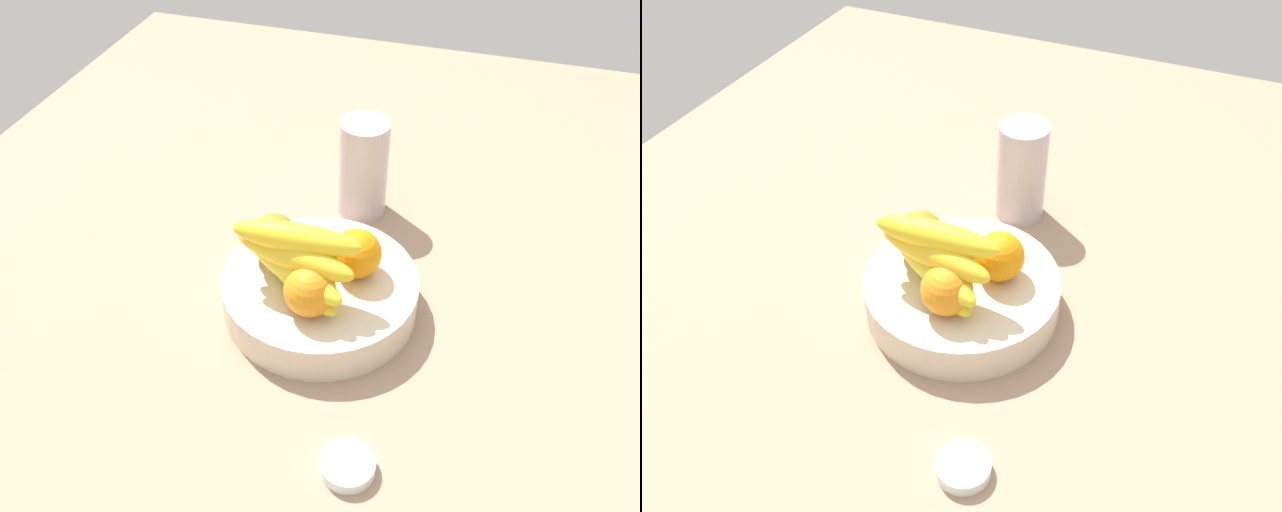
{
  "view_description": "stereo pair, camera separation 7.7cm",
  "coord_description": "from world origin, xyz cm",
  "views": [
    {
      "loc": [
        -63.46,
        -22.16,
        68.94
      ],
      "look_at": [
        0.94,
        -2.32,
        9.48
      ],
      "focal_mm": 38.15,
      "sensor_mm": 36.0,
      "label": 1
    },
    {
      "loc": [
        -60.79,
        -29.35,
        68.94
      ],
      "look_at": [
        0.94,
        -2.32,
        9.48
      ],
      "focal_mm": 38.15,
      "sensor_mm": 36.0,
      "label": 2
    }
  ],
  "objects": [
    {
      "name": "banana_bunch",
      "position": [
        -2.19,
        -0.24,
        10.78
      ],
      "size": [
        13.83,
        17.95,
        10.6
      ],
      "color": "yellow",
      "rests_on": "fruit_bowl"
    },
    {
      "name": "fruit_bowl",
      "position": [
        0.94,
        -2.32,
        2.74
      ],
      "size": [
        27.04,
        27.04,
        5.48
      ],
      "primitive_type": "cylinder",
      "color": "beige",
      "rests_on": "ground_plane"
    },
    {
      "name": "orange_front_left",
      "position": [
        3.51,
        -6.69,
        8.88
      ],
      "size": [
        6.81,
        6.81,
        6.81
      ],
      "primitive_type": "sphere",
      "color": "orange",
      "rests_on": "fruit_bowl"
    },
    {
      "name": "orange_center",
      "position": [
        -5.11,
        -2.86,
        8.88
      ],
      "size": [
        6.81,
        6.81,
        6.81
      ],
      "primitive_type": "sphere",
      "color": "orange",
      "rests_on": "fruit_bowl"
    },
    {
      "name": "jar_lid",
      "position": [
        -22.81,
        -12.87,
        0.85
      ],
      "size": [
        6.36,
        6.36,
        1.7
      ],
      "primitive_type": "cylinder",
      "color": "white",
      "rests_on": "ground_plane"
    },
    {
      "name": "ground_plane",
      "position": [
        0.0,
        0.0,
        -1.5
      ],
      "size": [
        180.0,
        140.0,
        3.0
      ],
      "primitive_type": "cube",
      "color": "#9E7E65"
    },
    {
      "name": "orange_front_right",
      "position": [
        3.36,
        5.11,
        8.88
      ],
      "size": [
        6.81,
        6.81,
        6.81
      ],
      "primitive_type": "sphere",
      "color": "orange",
      "rests_on": "fruit_bowl"
    },
    {
      "name": "thermos_tumbler",
      "position": [
        24.71,
        -2.19,
        8.1
      ],
      "size": [
        7.87,
        7.87,
        16.2
      ],
      "primitive_type": "cylinder",
      "color": "#C0B5BC",
      "rests_on": "ground_plane"
    }
  ]
}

